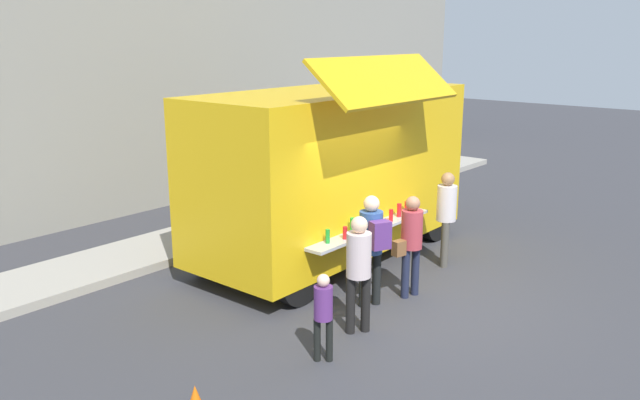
# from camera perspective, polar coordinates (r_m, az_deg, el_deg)

# --- Properties ---
(ground_plane) EXTENTS (60.00, 60.00, 0.00)m
(ground_plane) POSITION_cam_1_polar(r_m,az_deg,el_deg) (10.24, 8.12, -8.74)
(ground_plane) COLOR #38383D
(curb_strip) EXTENTS (28.00, 1.60, 0.15)m
(curb_strip) POSITION_cam_1_polar(r_m,az_deg,el_deg) (11.61, -22.20, -6.47)
(curb_strip) COLOR #9E998E
(curb_strip) RESTS_ON ground
(food_truck_main) EXTENTS (5.57, 3.13, 3.69)m
(food_truck_main) POSITION_cam_1_polar(r_m,az_deg,el_deg) (11.60, 1.16, 2.81)
(food_truck_main) COLOR yellow
(food_truck_main) RESTS_ON ground
(trash_bin) EXTENTS (0.60, 0.60, 0.91)m
(trash_bin) POSITION_cam_1_polar(r_m,az_deg,el_deg) (16.43, 3.99, 1.94)
(trash_bin) COLOR #2D6439
(trash_bin) RESTS_ON ground
(customer_front_ordering) EXTENTS (0.53, 0.33, 1.63)m
(customer_front_ordering) POSITION_cam_1_polar(r_m,az_deg,el_deg) (10.03, 8.08, -3.35)
(customer_front_ordering) COLOR #1E233B
(customer_front_ordering) RESTS_ON ground
(customer_mid_with_backpack) EXTENTS (0.46, 0.56, 1.73)m
(customer_mid_with_backpack) POSITION_cam_1_polar(r_m,az_deg,el_deg) (9.57, 4.66, -3.56)
(customer_mid_with_backpack) COLOR black
(customer_mid_with_backpack) RESTS_ON ground
(customer_rear_waiting) EXTENTS (0.34, 0.34, 1.67)m
(customer_rear_waiting) POSITION_cam_1_polar(r_m,az_deg,el_deg) (8.75, 3.45, -5.71)
(customer_rear_waiting) COLOR black
(customer_rear_waiting) RESTS_ON ground
(customer_extra_browsing) EXTENTS (0.35, 0.35, 1.70)m
(customer_extra_browsing) POSITION_cam_1_polar(r_m,az_deg,el_deg) (11.49, 11.16, -0.92)
(customer_extra_browsing) COLOR #4C4942
(customer_extra_browsing) RESTS_ON ground
(child_near_queue) EXTENTS (0.24, 0.24, 1.17)m
(child_near_queue) POSITION_cam_1_polar(r_m,az_deg,el_deg) (8.09, 0.29, -9.73)
(child_near_queue) COLOR black
(child_near_queue) RESTS_ON ground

